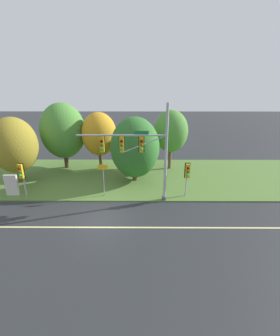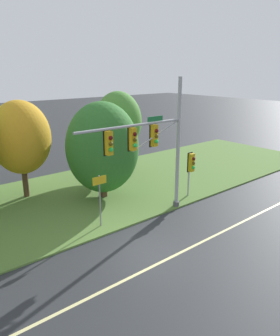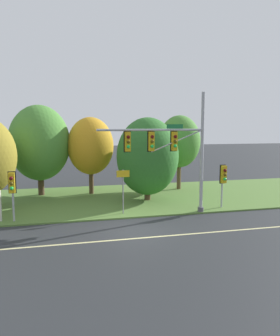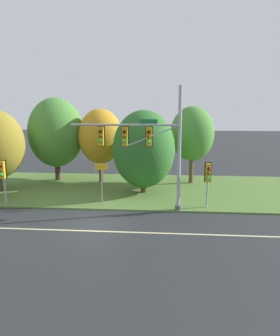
{
  "view_description": "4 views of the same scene",
  "coord_description": "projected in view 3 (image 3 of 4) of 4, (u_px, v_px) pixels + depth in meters",
  "views": [
    {
      "loc": [
        3.0,
        -14.37,
        9.07
      ],
      "look_at": [
        2.9,
        3.51,
        2.68
      ],
      "focal_mm": 24.0,
      "sensor_mm": 36.0,
      "label": 1
    },
    {
      "loc": [
        -9.16,
        -10.64,
        8.46
      ],
      "look_at": [
        3.33,
        4.39,
        2.56
      ],
      "focal_mm": 35.0,
      "sensor_mm": 36.0,
      "label": 2
    },
    {
      "loc": [
        -4.12,
        -17.38,
        5.89
      ],
      "look_at": [
        1.1,
        4.3,
        3.01
      ],
      "focal_mm": 35.0,
      "sensor_mm": 36.0,
      "label": 3
    },
    {
      "loc": [
        4.2,
        -18.04,
        6.72
      ],
      "look_at": [
        2.41,
        3.2,
        2.77
      ],
      "focal_mm": 35.0,
      "sensor_mm": 36.0,
      "label": 4
    }
  ],
  "objects": [
    {
      "name": "tree_behind_signpost",
      "position": [
        91.0,
        146.0,
        27.66
      ],
      "size": [
        3.88,
        3.88,
        6.53
      ],
      "color": "#4C3823",
      "rests_on": "grass_verge"
    },
    {
      "name": "grass_verge",
      "position": [
        115.0,
        199.0,
        26.42
      ],
      "size": [
        48.0,
        11.5,
        0.1
      ],
      "primitive_type": "cube",
      "color": "#517533",
      "rests_on": "ground"
    },
    {
      "name": "ground_plane",
      "position": [
        139.0,
        231.0,
        18.47
      ],
      "size": [
        160.0,
        160.0,
        0.0
      ],
      "primitive_type": "plane",
      "color": "#282B2D"
    },
    {
      "name": "tree_mid_verge",
      "position": [
        148.0,
        156.0,
        25.43
      ],
      "size": [
        4.83,
        4.83,
        6.44
      ],
      "color": "#4C3823",
      "rests_on": "grass_verge"
    },
    {
      "name": "tree_tall_centre",
      "position": [
        179.0,
        142.0,
        29.73
      ],
      "size": [
        3.78,
        3.78,
        6.74
      ],
      "color": "brown",
      "rests_on": "grass_verge"
    },
    {
      "name": "pedestrian_signal_further_along",
      "position": [
        223.0,
        177.0,
        22.98
      ],
      "size": [
        0.46,
        0.55,
        3.08
      ],
      "color": "#9EA0A5",
      "rests_on": "grass_verge"
    },
    {
      "name": "traffic_signal_mast",
      "position": [
        172.0,
        147.0,
        21.19
      ],
      "size": [
        7.18,
        0.49,
        7.97
      ],
      "color": "#9EA0A5",
      "rests_on": "grass_verge"
    },
    {
      "name": "lane_stripe",
      "position": [
        144.0,
        238.0,
        17.31
      ],
      "size": [
        36.0,
        0.16,
        0.01
      ],
      "primitive_type": "cube",
      "color": "beige",
      "rests_on": "ground"
    },
    {
      "name": "route_sign_post",
      "position": [
        123.0,
        185.0,
        21.51
      ],
      "size": [
        0.86,
        0.08,
        2.94
      ],
      "color": "slate",
      "rests_on": "grass_verge"
    },
    {
      "name": "pedestrian_signal_near_kerb",
      "position": [
        12.0,
        186.0,
        19.56
      ],
      "size": [
        0.46,
        0.55,
        3.08
      ],
      "color": "#9EA0A5",
      "rests_on": "grass_verge"
    },
    {
      "name": "tree_left_of_mast",
      "position": [
        39.0,
        143.0,
        27.08
      ],
      "size": [
        4.99,
        4.99,
        7.5
      ],
      "color": "#423021",
      "rests_on": "grass_verge"
    }
  ]
}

